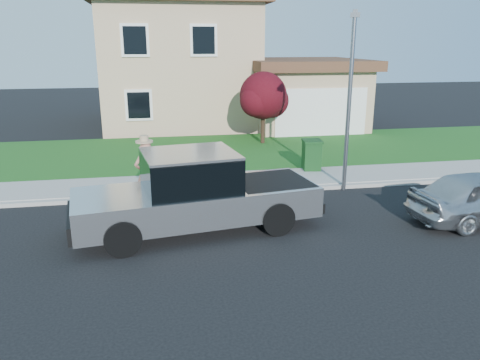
# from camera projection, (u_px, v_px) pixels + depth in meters

# --- Properties ---
(ground) EXTENTS (80.00, 80.00, 0.00)m
(ground) POSITION_uv_depth(u_px,v_px,m) (219.00, 232.00, 11.60)
(ground) COLOR black
(ground) RESTS_ON ground
(curb) EXTENTS (40.00, 0.20, 0.12)m
(curb) POSITION_uv_depth(u_px,v_px,m) (238.00, 192.00, 14.49)
(curb) COLOR gray
(curb) RESTS_ON ground
(sidewalk) EXTENTS (40.00, 2.00, 0.15)m
(sidewalk) POSITION_uv_depth(u_px,v_px,m) (233.00, 182.00, 15.52)
(sidewalk) COLOR gray
(sidewalk) RESTS_ON ground
(lawn) EXTENTS (40.00, 7.00, 0.10)m
(lawn) POSITION_uv_depth(u_px,v_px,m) (216.00, 152.00, 19.77)
(lawn) COLOR #134216
(lawn) RESTS_ON ground
(house) EXTENTS (14.00, 11.30, 6.85)m
(house) POSITION_uv_depth(u_px,v_px,m) (203.00, 67.00, 26.38)
(house) COLOR tan
(house) RESTS_ON ground
(pickup_truck) EXTENTS (6.31, 2.93, 2.00)m
(pickup_truck) POSITION_uv_depth(u_px,v_px,m) (196.00, 194.00, 11.51)
(pickup_truck) COLOR black
(pickup_truck) RESTS_ON ground
(woman) EXTENTS (0.79, 0.66, 2.03)m
(woman) POSITION_uv_depth(u_px,v_px,m) (146.00, 172.00, 13.32)
(woman) COLOR tan
(woman) RESTS_ON ground
(ornamental_tree) EXTENTS (2.33, 2.10, 3.19)m
(ornamental_tree) POSITION_uv_depth(u_px,v_px,m) (264.00, 98.00, 20.77)
(ornamental_tree) COLOR black
(ornamental_tree) RESTS_ON lawn
(trash_bin) EXTENTS (0.74, 0.82, 1.06)m
(trash_bin) POSITION_uv_depth(u_px,v_px,m) (312.00, 154.00, 16.61)
(trash_bin) COLOR #0F3914
(trash_bin) RESTS_ON sidewalk
(street_lamp) EXTENTS (0.43, 0.70, 5.40)m
(street_lamp) POSITION_uv_depth(u_px,v_px,m) (350.00, 92.00, 14.00)
(street_lamp) COLOR slate
(street_lamp) RESTS_ON ground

